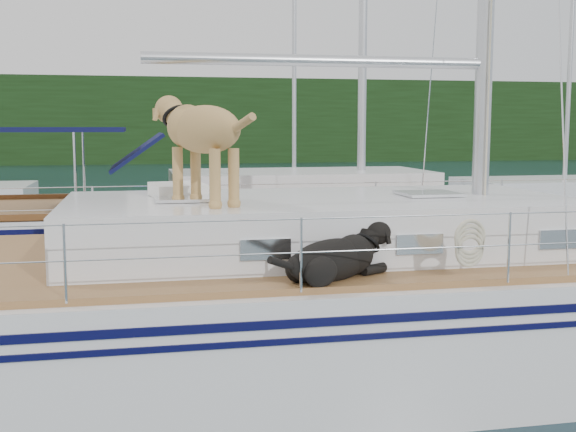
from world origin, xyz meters
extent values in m
plane|color=black|center=(0.00, 0.00, 0.00)|extent=(120.00, 120.00, 0.00)
cube|color=black|center=(0.00, 45.00, 3.00)|extent=(90.00, 3.00, 6.00)
cube|color=#595147|center=(0.00, 46.20, 0.60)|extent=(92.00, 1.00, 1.20)
cube|color=silver|center=(0.00, 0.00, 0.50)|extent=(12.00, 3.80, 1.40)
cube|color=olive|center=(0.00, 0.00, 1.23)|extent=(11.52, 3.50, 0.06)
cube|color=silver|center=(0.80, 0.00, 1.54)|extent=(5.20, 2.50, 0.55)
cylinder|color=silver|center=(0.80, 0.00, 3.21)|extent=(3.60, 0.12, 0.12)
cylinder|color=silver|center=(0.00, -1.75, 1.82)|extent=(10.56, 0.01, 0.01)
cylinder|color=silver|center=(0.00, 1.75, 1.82)|extent=(10.56, 0.01, 0.01)
cube|color=#1C4BB4|center=(-0.90, 1.62, 1.29)|extent=(0.84, 0.79, 0.05)
cube|color=white|center=(-0.64, 0.44, 1.88)|extent=(0.63, 0.56, 0.14)
torus|color=beige|center=(1.67, -1.69, 1.62)|extent=(0.40, 0.18, 0.39)
cube|color=silver|center=(0.74, 5.99, 0.45)|extent=(11.00, 3.50, 1.30)
cube|color=olive|center=(0.74, 5.99, 1.10)|extent=(10.56, 3.29, 0.06)
cube|color=silver|center=(1.94, 5.99, 1.45)|extent=(4.80, 2.30, 0.55)
cube|color=#0E113D|center=(-2.46, 5.99, 2.50)|extent=(2.40, 2.30, 0.08)
cube|color=silver|center=(4.00, 16.00, 0.40)|extent=(7.20, 3.00, 1.10)
cylinder|color=silver|center=(4.00, 16.00, 6.00)|extent=(0.14, 0.14, 11.00)
cube|color=silver|center=(12.00, 13.00, 0.40)|extent=(6.40, 3.00, 1.10)
cylinder|color=silver|center=(12.00, 13.00, 6.00)|extent=(0.14, 0.14, 11.00)
camera|label=1|loc=(-1.05, -7.25, 2.54)|focal=45.00mm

